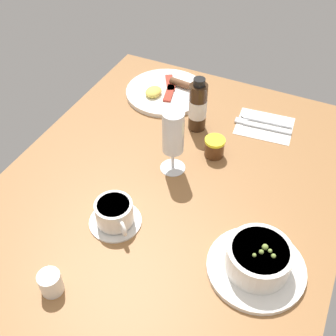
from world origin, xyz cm
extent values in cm
cube|color=#9E6B3D|center=(0.00, 0.00, -1.50)|extent=(110.00, 84.00, 3.00)
cylinder|color=white|center=(-11.97, -26.36, 0.60)|extent=(20.92, 20.92, 1.20)
cylinder|color=white|center=(-11.97, -26.36, 4.25)|extent=(13.48, 13.48, 6.10)
cylinder|color=beige|center=(-11.97, -26.36, 6.50)|extent=(11.60, 11.60, 1.60)
sphere|color=olive|center=(-12.47, -29.06, 7.40)|extent=(0.99, 0.99, 0.99)
sphere|color=olive|center=(-11.13, -26.97, 7.40)|extent=(1.31, 1.31, 1.31)
sphere|color=olive|center=(-11.59, -28.12, 7.40)|extent=(0.87, 0.87, 0.87)
sphere|color=olive|center=(-13.90, -25.59, 7.40)|extent=(0.83, 0.83, 0.83)
sphere|color=olive|center=(-12.57, -26.62, 7.40)|extent=(1.02, 1.02, 1.02)
cube|color=white|center=(35.74, -14.60, 0.15)|extent=(14.66, 17.28, 0.30)
cube|color=silver|center=(34.54, -15.60, 0.55)|extent=(2.57, 14.05, 0.50)
cube|color=silver|center=(34.54, -7.80, 0.55)|extent=(2.54, 3.80, 0.40)
cube|color=silver|center=(37.34, -15.60, 0.55)|extent=(2.27, 13.04, 0.50)
ellipsoid|color=silver|center=(37.34, -8.60, 0.60)|extent=(2.40, 4.00, 0.60)
cylinder|color=white|center=(-13.69, 6.90, 0.45)|extent=(12.25, 12.25, 0.90)
cylinder|color=white|center=(-13.69, 6.90, 3.61)|extent=(8.69, 8.69, 5.42)
cylinder|color=#3C240E|center=(-13.69, 6.90, 5.82)|extent=(7.39, 7.39, 1.00)
torus|color=white|center=(-17.00, 2.70, 3.88)|extent=(2.86, 3.32, 3.60)
cylinder|color=white|center=(-34.16, 9.62, 2.58)|extent=(4.64, 4.64, 5.16)
cone|color=white|center=(-32.44, 10.80, 4.54)|extent=(2.76, 2.60, 2.32)
cylinder|color=white|center=(8.34, 2.39, 0.20)|extent=(6.66, 6.66, 0.40)
cylinder|color=white|center=(8.34, 2.39, 3.44)|extent=(0.80, 0.80, 6.09)
cylinder|color=white|center=(8.34, 2.39, 12.26)|extent=(5.45, 5.45, 11.55)
cylinder|color=#EAEFBA|center=(8.34, 2.39, 10.53)|extent=(4.47, 4.47, 6.93)
cylinder|color=#512E16|center=(17.79, -5.54, 2.31)|extent=(5.25, 5.25, 4.62)
cylinder|color=yellow|center=(17.79, -5.54, 5.02)|extent=(5.51, 5.51, 0.80)
cylinder|color=#382314|center=(26.64, 3.19, 7.25)|extent=(5.00, 5.00, 14.49)
cylinder|color=white|center=(26.64, 3.19, 6.96)|extent=(5.10, 5.10, 5.51)
cylinder|color=black|center=(26.64, 3.19, 15.49)|extent=(3.25, 3.25, 2.00)
cylinder|color=white|center=(38.27, 18.56, 0.70)|extent=(25.68, 25.68, 1.40)
cube|color=#B23828|center=(36.83, 16.80, 1.70)|extent=(9.31, 4.56, 0.60)
cube|color=#AE3828|center=(42.17, 19.07, 1.70)|extent=(8.99, 6.60, 0.60)
cylinder|color=brown|center=(42.12, 15.35, 2.60)|extent=(2.92, 7.19, 2.20)
ellipsoid|color=#F2D859|center=(34.42, 21.13, 2.40)|extent=(6.00, 4.80, 2.40)
camera|label=1|loc=(-63.60, -30.24, 77.78)|focal=44.98mm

